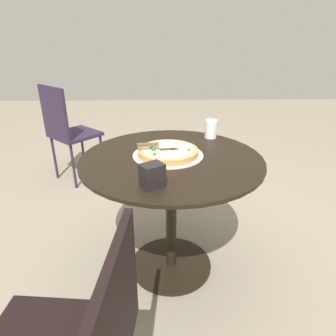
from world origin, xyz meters
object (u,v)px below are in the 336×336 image
(patio_table, at_px, (171,188))
(pizza_on_tray, at_px, (168,152))
(pizza_server, at_px, (157,145))
(napkin_dispenser, at_px, (152,175))
(drinking_cup, at_px, (211,129))
(patio_chair_far, at_px, (67,128))

(patio_table, distance_m, pizza_on_tray, 0.20)
(pizza_server, distance_m, napkin_dispenser, 0.34)
(pizza_on_tray, xyz_separation_m, pizza_server, (-0.06, -0.01, 0.04))
(pizza_server, height_order, drinking_cup, drinking_cup)
(napkin_dispenser, distance_m, patio_chair_far, 1.74)
(pizza_on_tray, distance_m, patio_chair_far, 1.48)
(pizza_server, bearing_deg, drinking_cup, 41.55)
(patio_table, height_order, napkin_dispenser, napkin_dispenser)
(pizza_server, bearing_deg, pizza_on_tray, 5.18)
(napkin_dispenser, bearing_deg, patio_table, -138.88)
(patio_table, distance_m, patio_chair_far, 1.50)
(pizza_on_tray, relative_size, patio_chair_far, 0.41)
(drinking_cup, bearing_deg, patio_chair_far, 142.43)
(patio_table, height_order, pizza_server, pizza_server)
(pizza_server, relative_size, drinking_cup, 1.95)
(patio_table, height_order, pizza_on_tray, pizza_on_tray)
(patio_table, relative_size, pizza_on_tray, 2.55)
(patio_chair_far, bearing_deg, pizza_server, -54.81)
(patio_table, relative_size, pizza_server, 4.41)
(patio_table, xyz_separation_m, pizza_on_tray, (-0.02, 0.03, 0.20))
(patio_table, distance_m, napkin_dispenser, 0.40)
(pizza_on_tray, distance_m, drinking_cup, 0.39)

